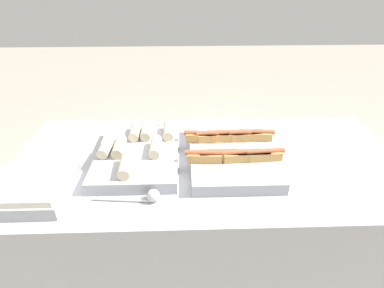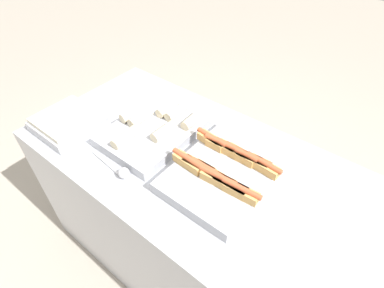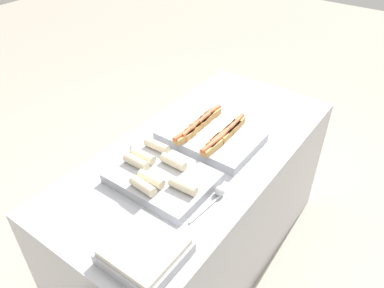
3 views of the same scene
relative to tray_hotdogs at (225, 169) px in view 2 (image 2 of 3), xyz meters
The scene contains 7 objects.
ground_plane 0.90m from the tray_hotdogs, behind, with size 12.00×12.00×0.00m, color #ADA393.
counter 0.48m from the tray_hotdogs, behind, with size 1.72×0.82×0.86m.
tray_hotdogs is the anchor object (origin of this frame).
tray_wraps 0.41m from the tray_hotdogs, behind, with size 0.35×0.46×0.10m.
tray_side_front 0.80m from the tray_hotdogs, 164.29° to the right, with size 0.27×0.28×0.07m.
serving_spoon_near 0.43m from the tray_hotdogs, 142.04° to the right, with size 0.24×0.05×0.05m.
serving_spoon_far 0.43m from the tray_hotdogs, 141.96° to the left, with size 0.25×0.05×0.05m.
Camera 2 is at (0.51, -0.73, 1.80)m, focal length 28.00 mm.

